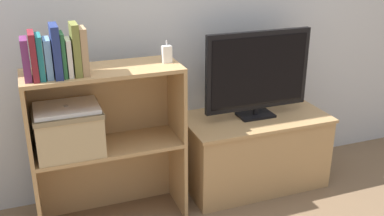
# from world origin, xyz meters

# --- Properties ---
(ground_plane) EXTENTS (16.00, 16.00, 0.00)m
(ground_plane) POSITION_xyz_m (0.00, 0.00, 0.00)
(ground_plane) COLOR brown
(tv_stand) EXTENTS (0.90, 0.48, 0.47)m
(tv_stand) POSITION_xyz_m (0.45, 0.23, 0.24)
(tv_stand) COLOR tan
(tv_stand) RESTS_ON ground_plane
(tv) EXTENTS (0.67, 0.14, 0.54)m
(tv) POSITION_xyz_m (0.45, 0.23, 0.76)
(tv) COLOR black
(tv) RESTS_ON tv_stand
(bookshelf_lower_tier) EXTENTS (0.81, 0.31, 0.47)m
(bookshelf_lower_tier) POSITION_xyz_m (-0.49, 0.21, 0.30)
(bookshelf_lower_tier) COLOR tan
(bookshelf_lower_tier) RESTS_ON ground_plane
(bookshelf_upper_tier) EXTENTS (0.81, 0.31, 0.43)m
(bookshelf_upper_tier) POSITION_xyz_m (-0.49, 0.21, 0.74)
(bookshelf_upper_tier) COLOR tan
(bookshelf_upper_tier) RESTS_ON bookshelf_lower_tier
(book_plum) EXTENTS (0.03, 0.12, 0.20)m
(book_plum) POSITION_xyz_m (-0.84, 0.10, 1.00)
(book_plum) COLOR #6B2D66
(book_plum) RESTS_ON bookshelf_upper_tier
(book_maroon) EXTENTS (0.03, 0.15, 0.22)m
(book_maroon) POSITION_xyz_m (-0.81, 0.10, 1.01)
(book_maroon) COLOR maroon
(book_maroon) RESTS_ON bookshelf_upper_tier
(book_teal) EXTENTS (0.03, 0.14, 0.21)m
(book_teal) POSITION_xyz_m (-0.78, 0.10, 1.00)
(book_teal) COLOR #1E7075
(book_teal) RESTS_ON bookshelf_upper_tier
(book_skyblue) EXTENTS (0.03, 0.12, 0.19)m
(book_skyblue) POSITION_xyz_m (-0.75, 0.10, 0.99)
(book_skyblue) COLOR #709ECC
(book_skyblue) RESTS_ON bookshelf_upper_tier
(book_navy) EXTENTS (0.04, 0.15, 0.25)m
(book_navy) POSITION_xyz_m (-0.71, 0.10, 1.02)
(book_navy) COLOR navy
(book_navy) RESTS_ON bookshelf_upper_tier
(book_forest) EXTENTS (0.02, 0.13, 0.21)m
(book_forest) POSITION_xyz_m (-0.68, 0.10, 1.00)
(book_forest) COLOR #286638
(book_forest) RESTS_ON bookshelf_upper_tier
(book_ivory) EXTENTS (0.02, 0.13, 0.18)m
(book_ivory) POSITION_xyz_m (-0.65, 0.10, 0.99)
(book_ivory) COLOR silver
(book_ivory) RESTS_ON bookshelf_upper_tier
(book_olive) EXTENTS (0.03, 0.13, 0.25)m
(book_olive) POSITION_xyz_m (-0.62, 0.10, 1.02)
(book_olive) COLOR olive
(book_olive) RESTS_ON bookshelf_upper_tier
(book_tan) EXTENTS (0.03, 0.12, 0.23)m
(book_tan) POSITION_xyz_m (-0.58, 0.10, 1.01)
(book_tan) COLOR tan
(book_tan) RESTS_ON bookshelf_upper_tier
(baby_monitor) EXTENTS (0.05, 0.04, 0.12)m
(baby_monitor) POSITION_xyz_m (-0.14, 0.16, 0.94)
(baby_monitor) COLOR white
(baby_monitor) RESTS_ON bookshelf_upper_tier
(storage_basket_left) EXTENTS (0.34, 0.28, 0.24)m
(storage_basket_left) POSITION_xyz_m (-0.69, 0.14, 0.60)
(storage_basket_left) COLOR tan
(storage_basket_left) RESTS_ON bookshelf_lower_tier
(laptop) EXTENTS (0.32, 0.24, 0.02)m
(laptop) POSITION_xyz_m (-0.69, 0.14, 0.72)
(laptop) COLOR white
(laptop) RESTS_ON storage_basket_left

